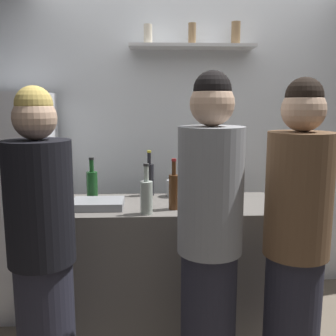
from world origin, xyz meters
TOP-DOWN VIEW (x-y plane):
  - back_wall_assembly at (0.00, 1.25)m, footprint 4.80×0.32m
  - refrigerator at (-1.41, 0.85)m, footprint 0.66×0.61m
  - counter at (-0.20, 0.54)m, footprint 1.51×0.63m
  - baking_pan at (-0.67, 0.45)m, footprint 0.34×0.24m
  - utensil_holder at (-0.15, 0.75)m, footprint 0.11×0.11m
  - wine_bottle_amber_glass at (-0.17, 0.39)m, footprint 0.07×0.07m
  - wine_bottle_pale_glass at (-0.35, 0.29)m, footprint 0.08×0.08m
  - wine_bottle_dark_glass at (-0.33, 0.79)m, footprint 0.07×0.07m
  - wine_bottle_green_glass at (-0.74, 0.67)m, footprint 0.08×0.08m
  - water_bottle_plastic at (0.30, 0.69)m, footprint 0.09×0.09m
  - person_brown_jacket at (0.44, -0.16)m, footprint 0.34×0.34m
  - person_blonde at (-0.88, -0.15)m, footprint 0.34×0.34m
  - person_grey_hoodie at (-0.01, -0.13)m, footprint 0.34×0.34m

SIDE VIEW (x-z plane):
  - counter at x=-0.20m, z-range 0.00..0.91m
  - person_blonde at x=-0.88m, z-range -0.01..1.68m
  - refrigerator at x=-1.41m, z-range 0.00..1.68m
  - person_brown_jacket at x=0.44m, z-range 0.00..1.73m
  - person_grey_hoodie at x=-0.01m, z-range 0.00..1.76m
  - baking_pan at x=-0.67m, z-range 0.91..0.96m
  - utensil_holder at x=-0.15m, z-range 0.87..1.08m
  - wine_bottle_green_glass at x=-0.74m, z-range 0.88..1.18m
  - water_bottle_plastic at x=0.30m, z-range 0.90..1.16m
  - wine_bottle_pale_glass at x=-0.35m, z-range 0.87..1.19m
  - wine_bottle_amber_glass at x=-0.17m, z-range 0.87..1.21m
  - wine_bottle_dark_glass at x=-0.33m, z-range 0.87..1.21m
  - back_wall_assembly at x=0.00m, z-range 0.00..2.60m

